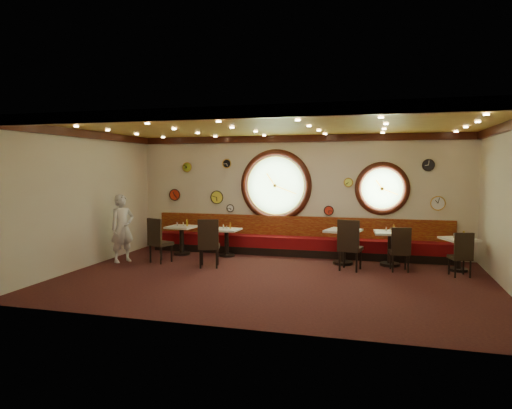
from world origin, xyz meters
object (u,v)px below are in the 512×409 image
(table_b, at_px, (227,239))
(condiment_d_pepper, at_px, (390,230))
(chair_a, at_px, (158,237))
(table_e, at_px, (459,250))
(chair_b, at_px, (209,240))
(condiment_b_pepper, at_px, (227,227))
(condiment_a_salt, at_px, (177,224))
(condiment_c_salt, at_px, (338,227))
(chair_e, at_px, (462,252))
(condiment_c_bottle, at_px, (350,225))
(condiment_a_pepper, at_px, (183,224))
(condiment_a_bottle, at_px, (187,223))
(condiment_e_bottle, at_px, (464,234))
(table_d, at_px, (390,244))
(chair_c, at_px, (349,242))
(table_c, at_px, (343,242))
(condiment_b_salt, at_px, (223,226))
(condiment_d_salt, at_px, (386,229))
(waiter, at_px, (122,228))
(condiment_d_bottle, at_px, (394,228))
(condiment_b_bottle, at_px, (230,225))
(condiment_e_salt, at_px, (454,236))
(chair_d, at_px, (400,246))
(table_a, at_px, (182,237))
(condiment_c_pepper, at_px, (346,228))

(table_b, bearing_deg, condiment_d_pepper, -1.56)
(chair_a, bearing_deg, table_e, 28.04)
(chair_a, relative_size, chair_b, 0.96)
(table_b, distance_m, condiment_b_pepper, 0.32)
(condiment_a_salt, height_order, condiment_c_salt, condiment_c_salt)
(chair_a, bearing_deg, chair_e, 22.91)
(chair_a, distance_m, condiment_c_bottle, 4.69)
(condiment_a_pepper, relative_size, condiment_a_bottle, 0.59)
(condiment_a_salt, bearing_deg, table_b, 4.13)
(condiment_a_bottle, relative_size, condiment_e_bottle, 1.20)
(table_d, height_order, condiment_a_pepper, condiment_a_pepper)
(table_d, height_order, condiment_c_bottle, condiment_c_bottle)
(chair_c, bearing_deg, table_c, 115.89)
(condiment_b_salt, xyz_separation_m, condiment_a_bottle, (-0.98, -0.12, 0.08))
(condiment_d_salt, bearing_deg, condiment_c_bottle, -175.00)
(waiter, bearing_deg, condiment_d_pepper, -47.71)
(condiment_d_bottle, bearing_deg, condiment_c_salt, -174.77)
(condiment_d_pepper, distance_m, waiter, 6.52)
(condiment_b_bottle, distance_m, condiment_e_salt, 5.45)
(chair_d, relative_size, chair_e, 1.05)
(condiment_a_pepper, xyz_separation_m, condiment_d_bottle, (5.41, 0.11, 0.08))
(table_c, height_order, condiment_a_bottle, condiment_a_bottle)
(condiment_c_salt, bearing_deg, condiment_d_bottle, 5.23)
(condiment_b_salt, bearing_deg, chair_a, -133.62)
(table_b, bearing_deg, condiment_c_bottle, -1.65)
(table_a, relative_size, table_c, 0.83)
(table_c, distance_m, chair_e, 2.64)
(condiment_e_salt, bearing_deg, condiment_a_bottle, 178.55)
(chair_d, relative_size, condiment_e_salt, 6.02)
(chair_d, xyz_separation_m, condiment_c_pepper, (-1.24, 0.47, 0.32))
(condiment_a_salt, distance_m, condiment_e_salt, 6.89)
(condiment_b_salt, bearing_deg, chair_b, -83.72)
(table_a, distance_m, condiment_c_salt, 4.17)
(condiment_b_salt, bearing_deg, waiter, -146.55)
(table_e, xyz_separation_m, condiment_d_pepper, (-1.49, 0.13, 0.39))
(condiment_c_pepper, xyz_separation_m, condiment_c_bottle, (0.08, 0.15, 0.04))
(table_b, bearing_deg, table_a, -175.55)
(condiment_d_bottle, bearing_deg, condiment_d_pepper, -119.31)
(chair_c, height_order, condiment_d_bottle, chair_c)
(condiment_b_pepper, xyz_separation_m, condiment_d_bottle, (4.19, 0.08, 0.13))
(condiment_d_pepper, height_order, waiter, waiter)
(table_c, relative_size, condiment_d_bottle, 5.41)
(table_e, relative_size, condiment_b_salt, 8.38)
(table_d, xyz_separation_m, condiment_e_salt, (1.37, -0.17, 0.29))
(condiment_a_bottle, bearing_deg, condiment_b_bottle, 7.50)
(condiment_a_salt, distance_m, condiment_b_bottle, 1.46)
(chair_b, xyz_separation_m, chair_c, (3.19, 0.52, 0.01))
(condiment_b_pepper, xyz_separation_m, condiment_c_pepper, (3.08, -0.19, 0.12))
(condiment_b_salt, relative_size, condiment_c_pepper, 1.08)
(condiment_b_bottle, bearing_deg, table_d, -2.18)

